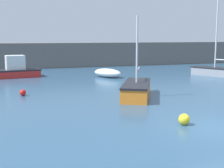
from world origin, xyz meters
name	(u,v)px	position (x,y,z in m)	size (l,w,h in m)	color
ground_plane	(218,130)	(0.00, 0.00, -0.10)	(120.00, 120.00, 0.20)	#2D5170
harbor_breakwater	(78,55)	(0.00, 28.16, 1.50)	(56.25, 2.74, 2.99)	#66605B
motorboat_with_cabin	(13,70)	(-7.95, 19.64, 0.67)	(5.35, 2.70, 2.03)	red
sailboat_tall_mast	(215,71)	(10.65, 14.85, 0.50)	(3.38, 4.60, 7.53)	gray
sailboat_short_mast	(137,89)	(-0.68, 7.24, 0.49)	(3.50, 4.89, 5.03)	orange
open_tender_yellow	(108,73)	(0.47, 17.05, 0.40)	(2.78, 3.35, 0.80)	white
mooring_buoy_red	(23,93)	(-7.44, 9.94, 0.21)	(0.41, 0.41, 0.41)	red
mooring_buoy_yellow	(184,119)	(-1.11, 0.87, 0.25)	(0.49, 0.49, 0.49)	yellow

